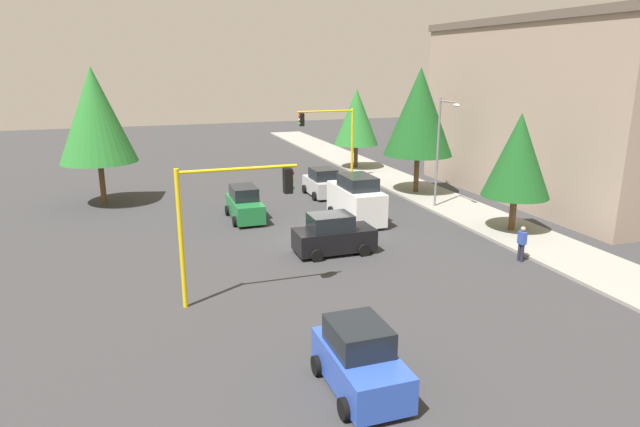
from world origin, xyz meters
The scene contains 17 objects.
ground_plane centered at (0.00, 0.00, 0.00)m, with size 120.00×120.00×0.00m, color #353538.
sidewalk_kerb centered at (-5.00, 10.50, 0.07)m, with size 80.00×4.00×0.15m, color gray.
lane_arrow_near centered at (11.51, -3.00, 0.01)m, with size 2.40×1.10×1.10m.
apartment_block centered at (-4.18, 18.50, 5.96)m, with size 19.81×9.30×11.89m.
traffic_signal_near_right centered at (6.00, -5.65, 3.82)m, with size 0.36×4.59×5.38m.
traffic_signal_far_left centered at (-14.00, 5.69, 3.99)m, with size 0.36×4.59×5.63m.
street_lamp_curbside centered at (-3.61, 9.20, 4.35)m, with size 2.15×0.28×7.00m.
tree_roadside_far centered at (-18.00, 9.50, 4.55)m, with size 3.81×3.81×6.94m.
tree_opposite_side centered at (-12.00, -11.00, 5.83)m, with size 4.84×4.84×8.87m.
tree_roadside_near centered at (2.00, 10.50, 4.28)m, with size 3.59×3.59×6.54m.
tree_roadside_mid centered at (-8.00, 10.00, 5.78)m, with size 4.79×4.79×8.79m.
delivery_van_white centered at (-2.84, 3.22, 1.28)m, with size 4.80×2.22×2.77m.
car_black centered at (2.00, 0.01, 0.90)m, with size 2.10×3.90×1.98m.
car_green centered at (-5.36, -2.89, 0.90)m, with size 4.11×1.93×1.98m.
car_silver centered at (-9.50, 3.45, 0.90)m, with size 3.69×2.10×1.98m.
car_blue centered at (13.20, -3.33, 0.90)m, with size 3.64×2.05×1.98m.
pedestrian_crossing centered at (5.98, 7.95, 0.91)m, with size 0.40×0.24×1.70m.
Camera 1 is at (25.93, -8.89, 9.02)m, focal length 30.75 mm.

